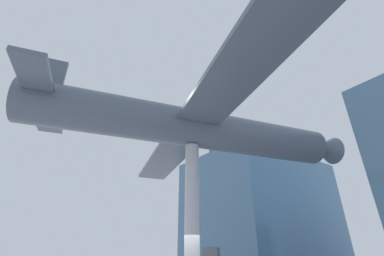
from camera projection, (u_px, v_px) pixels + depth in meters
The scene contains 3 objects.
glass_pavilion_left at pixel (262, 217), 23.75m from camera, with size 9.13×12.66×10.51m.
support_pylon_central at pixel (192, 220), 9.68m from camera, with size 0.57×0.57×6.06m.
suspended_airplane at pixel (198, 129), 11.48m from camera, with size 17.11×15.24×2.91m.
Camera 1 is at (8.26, -6.01, 1.86)m, focal length 24.00 mm.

